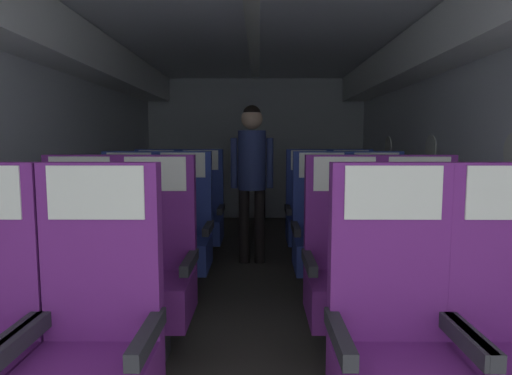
# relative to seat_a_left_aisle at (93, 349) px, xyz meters

# --- Properties ---
(ground) EXTENTS (3.72, 7.39, 0.02)m
(ground) POSITION_rel_seat_a_left_aisle_xyz_m (0.55, 2.03, -0.50)
(ground) COLOR #3D3833
(fuselage_shell) EXTENTS (3.60, 7.04, 2.29)m
(fuselage_shell) POSITION_rel_seat_a_left_aisle_xyz_m (0.55, 2.31, 1.17)
(fuselage_shell) COLOR silver
(fuselage_shell) RESTS_ON ground
(seat_a_left_aisle) EXTENTS (0.48, 0.46, 1.16)m
(seat_a_left_aisle) POSITION_rel_seat_a_left_aisle_xyz_m (0.00, 0.00, 0.00)
(seat_a_left_aisle) COLOR #38383D
(seat_a_left_aisle) RESTS_ON ground
(seat_a_right_window) EXTENTS (0.48, 0.46, 1.16)m
(seat_a_right_window) POSITION_rel_seat_a_left_aisle_xyz_m (1.10, 0.01, 0.00)
(seat_a_right_window) COLOR #38383D
(seat_a_right_window) RESTS_ON ground
(seat_b_left_window) EXTENTS (0.48, 0.46, 1.16)m
(seat_b_left_window) POSITION_rel_seat_a_left_aisle_xyz_m (-0.45, 0.96, 0.00)
(seat_b_left_window) COLOR #38383D
(seat_b_left_window) RESTS_ON ground
(seat_b_left_aisle) EXTENTS (0.48, 0.46, 1.16)m
(seat_b_left_aisle) POSITION_rel_seat_a_left_aisle_xyz_m (-0.00, 0.94, 0.00)
(seat_b_left_aisle) COLOR #38383D
(seat_b_left_aisle) RESTS_ON ground
(seat_b_right_aisle) EXTENTS (0.48, 0.46, 1.16)m
(seat_b_right_aisle) POSITION_rel_seat_a_left_aisle_xyz_m (1.54, 0.95, 0.00)
(seat_b_right_aisle) COLOR #38383D
(seat_b_right_aisle) RESTS_ON ground
(seat_b_right_window) EXTENTS (0.48, 0.46, 1.16)m
(seat_b_right_window) POSITION_rel_seat_a_left_aisle_xyz_m (1.10, 0.94, 0.00)
(seat_b_right_window) COLOR #38383D
(seat_b_right_window) RESTS_ON ground
(seat_c_left_window) EXTENTS (0.48, 0.46, 1.16)m
(seat_c_left_window) POSITION_rel_seat_a_left_aisle_xyz_m (-0.45, 1.91, 0.00)
(seat_c_left_window) COLOR #38383D
(seat_c_left_window) RESTS_ON ground
(seat_c_left_aisle) EXTENTS (0.48, 0.46, 1.16)m
(seat_c_left_aisle) POSITION_rel_seat_a_left_aisle_xyz_m (-0.01, 1.91, 0.00)
(seat_c_left_aisle) COLOR #38383D
(seat_c_left_aisle) RESTS_ON ground
(seat_c_right_aisle) EXTENTS (0.48, 0.46, 1.16)m
(seat_c_right_aisle) POSITION_rel_seat_a_left_aisle_xyz_m (1.54, 1.91, 0.00)
(seat_c_right_aisle) COLOR #38383D
(seat_c_right_aisle) RESTS_ON ground
(seat_c_right_window) EXTENTS (0.48, 0.46, 1.16)m
(seat_c_right_window) POSITION_rel_seat_a_left_aisle_xyz_m (1.10, 1.90, 0.00)
(seat_c_right_window) COLOR #38383D
(seat_c_right_window) RESTS_ON ground
(seat_d_left_window) EXTENTS (0.48, 0.46, 1.16)m
(seat_d_left_window) POSITION_rel_seat_a_left_aisle_xyz_m (-0.45, 2.86, 0.00)
(seat_d_left_window) COLOR #38383D
(seat_d_left_window) RESTS_ON ground
(seat_d_left_aisle) EXTENTS (0.48, 0.46, 1.16)m
(seat_d_left_aisle) POSITION_rel_seat_a_left_aisle_xyz_m (0.00, 2.86, 0.00)
(seat_d_left_aisle) COLOR #38383D
(seat_d_left_aisle) RESTS_ON ground
(seat_d_right_aisle) EXTENTS (0.48, 0.46, 1.16)m
(seat_d_right_aisle) POSITION_rel_seat_a_left_aisle_xyz_m (1.54, 2.86, 0.00)
(seat_d_right_aisle) COLOR #38383D
(seat_d_right_aisle) RESTS_ON ground
(seat_d_right_window) EXTENTS (0.48, 0.46, 1.16)m
(seat_d_right_window) POSITION_rel_seat_a_left_aisle_xyz_m (1.10, 2.85, 0.00)
(seat_d_right_window) COLOR #38383D
(seat_d_right_window) RESTS_ON ground
(flight_attendant) EXTENTS (0.43, 0.28, 1.60)m
(flight_attendant) POSITION_rel_seat_a_left_aisle_xyz_m (0.53, 2.88, 0.50)
(flight_attendant) COLOR black
(flight_attendant) RESTS_ON ground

